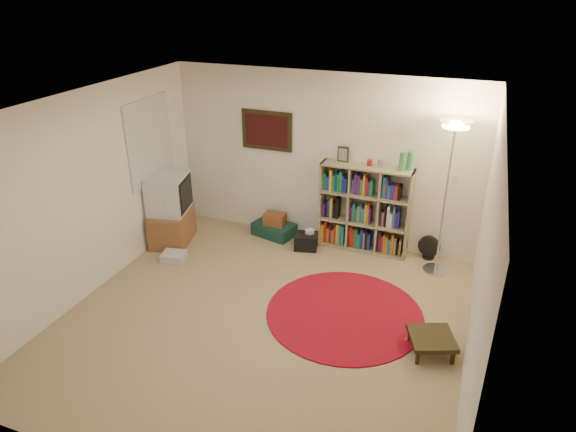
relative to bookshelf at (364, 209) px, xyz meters
name	(u,v)px	position (x,y,z in m)	size (l,w,h in m)	color
room	(256,221)	(-0.73, -2.10, 0.64)	(4.54, 4.54, 2.54)	tan
bookshelf	(364,209)	(0.00, 0.00, 0.00)	(1.29, 0.39, 1.54)	#948A63
floor_lamp	(452,149)	(1.10, -0.31, 1.11)	(0.47, 0.47, 2.09)	silver
floor_fan	(429,247)	(0.96, 0.01, -0.45)	(0.31, 0.19, 0.35)	black
tv_stand	(171,210)	(-2.70, -0.83, -0.11)	(0.67, 0.83, 1.07)	brown
dvd_box	(174,256)	(-2.40, -1.31, -0.57)	(0.37, 0.33, 0.11)	silver
suitcase	(274,229)	(-1.36, -0.10, -0.52)	(0.69, 0.53, 0.20)	#12332D
wicker_basket	(275,219)	(-1.33, -0.12, -0.33)	(0.31, 0.22, 0.18)	brown
duffel_bag	(306,241)	(-0.76, -0.33, -0.51)	(0.38, 0.34, 0.23)	black
paper_towel	(310,238)	(-0.72, -0.27, -0.48)	(0.16, 0.16, 0.28)	silver
red_rug	(344,313)	(0.20, -1.70, -0.61)	(1.86, 1.86, 0.02)	maroon
side_table	(432,339)	(1.24, -2.03, -0.45)	(0.59, 0.59, 0.21)	black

